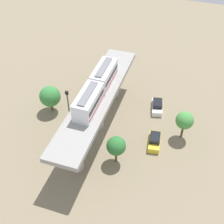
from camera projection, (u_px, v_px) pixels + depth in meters
name	position (u px, v px, depth m)	size (l,w,h in m)	color
ground_plane	(98.00, 127.00, 51.60)	(120.00, 120.00, 0.00)	#84755B
viaduct	(97.00, 104.00, 47.97)	(5.20, 28.00, 7.05)	#999691
train	(97.00, 88.00, 45.81)	(2.64, 13.55, 3.24)	silver
parked_car_yellow	(154.00, 141.00, 48.27)	(2.32, 4.40, 1.76)	yellow
parked_car_white	(157.00, 106.00, 54.48)	(2.64, 4.48, 1.76)	white
tree_near_viaduct	(116.00, 146.00, 43.85)	(2.93, 2.93, 4.97)	brown
tree_mid_lot	(185.00, 121.00, 47.42)	(2.92, 2.92, 5.25)	brown
tree_far_corner	(50.00, 96.00, 52.58)	(3.75, 3.75, 5.17)	brown
signal_post	(69.00, 113.00, 46.41)	(0.44, 0.28, 9.65)	#4C4C51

